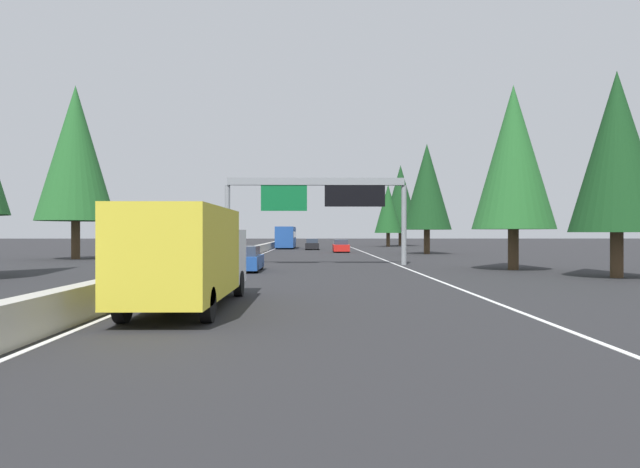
% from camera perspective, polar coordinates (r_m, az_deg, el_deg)
% --- Properties ---
extents(ground_plane, '(320.00, 320.00, 0.00)m').
position_cam_1_polar(ground_plane, '(61.60, -5.96, -1.97)').
color(ground_plane, '#262628').
extents(median_barrier, '(180.00, 0.56, 0.90)m').
position_cam_1_polar(median_barrier, '(81.53, -4.87, -1.14)').
color(median_barrier, '#ADAAA3').
rests_on(median_barrier, ground).
extents(shoulder_stripe_right, '(160.00, 0.16, 0.01)m').
position_cam_1_polar(shoulder_stripe_right, '(71.56, 4.02, -1.67)').
color(shoulder_stripe_right, silver).
rests_on(shoulder_stripe_right, ground).
extents(shoulder_stripe_median, '(160.00, 0.16, 0.01)m').
position_cam_1_polar(shoulder_stripe_median, '(71.53, -5.02, -1.67)').
color(shoulder_stripe_median, silver).
rests_on(shoulder_stripe_median, ground).
extents(sign_gantry_overhead, '(0.50, 12.68, 6.07)m').
position_cam_1_polar(sign_gantry_overhead, '(39.15, -0.16, 3.91)').
color(sign_gantry_overhead, gray).
rests_on(sign_gantry_overhead, ground).
extents(box_truck_mid_left, '(8.50, 2.40, 2.95)m').
position_cam_1_polar(box_truck_mid_left, '(17.04, -13.19, -2.00)').
color(box_truck_mid_left, gold).
rests_on(box_truck_mid_left, ground).
extents(sedan_near_right, '(4.40, 1.80, 1.47)m').
position_cam_1_polar(sedan_near_right, '(33.01, -7.61, -2.59)').
color(sedan_near_right, '#1E4793').
rests_on(sedan_near_right, ground).
extents(sedan_far_center, '(4.40, 1.80, 1.47)m').
position_cam_1_polar(sedan_far_center, '(64.61, 2.13, -1.26)').
color(sedan_far_center, red).
rests_on(sedan_far_center, ground).
extents(bus_near_center, '(11.50, 2.55, 3.10)m').
position_cam_1_polar(bus_near_center, '(81.43, -3.47, -0.25)').
color(bus_near_center, '#1E4793').
rests_on(bus_near_center, ground).
extents(sedan_far_left, '(4.40, 1.80, 1.47)m').
position_cam_1_polar(sedan_far_left, '(74.94, -0.80, -1.07)').
color(sedan_far_left, black).
rests_on(sedan_far_left, ground).
extents(conifer_right_foreground, '(4.54, 4.54, 10.32)m').
position_cam_1_polar(conifer_right_foreground, '(31.81, 27.93, 7.38)').
color(conifer_right_foreground, '#4C3823').
rests_on(conifer_right_foreground, ground).
extents(conifer_right_near, '(4.93, 4.93, 11.20)m').
position_cam_1_polar(conifer_right_near, '(36.16, 19.05, 7.37)').
color(conifer_right_near, '#4C3823').
rests_on(conifer_right_near, ground).
extents(conifer_right_mid, '(5.17, 5.17, 11.76)m').
position_cam_1_polar(conifer_right_mid, '(61.00, 10.81, 4.73)').
color(conifer_right_mid, '#4C3823').
rests_on(conifer_right_mid, ground).
extents(conifer_right_far, '(4.46, 4.46, 10.14)m').
position_cam_1_polar(conifer_right_far, '(92.21, 6.94, 2.55)').
color(conifer_right_far, '#4C3823').
rests_on(conifer_right_far, ground).
extents(conifer_right_distant, '(6.15, 6.15, 13.98)m').
position_cam_1_polar(conifer_right_distant, '(98.34, 8.19, 3.77)').
color(conifer_right_distant, '#4C3823').
rests_on(conifer_right_distant, ground).
extents(conifer_left_near, '(6.53, 6.53, 14.83)m').
position_cam_1_polar(conifer_left_near, '(52.57, -23.59, 7.52)').
color(conifer_left_near, '#4C3823').
rests_on(conifer_left_near, ground).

